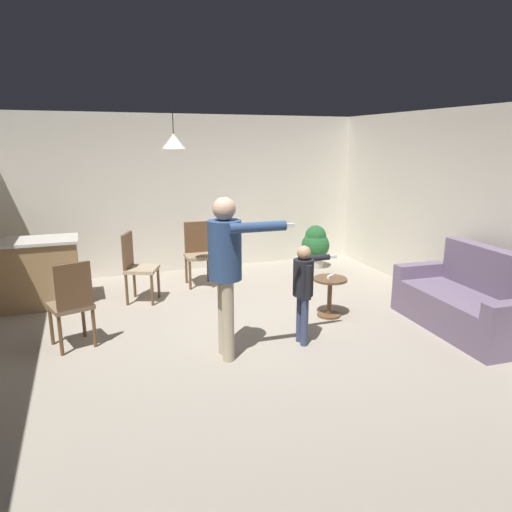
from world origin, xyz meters
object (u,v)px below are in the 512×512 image
Objects in this scene: dining_chair_by_counter at (198,251)px; potted_plant_corner at (315,244)px; person_child at (304,284)px; person_adult at (226,261)px; couch_floral at (468,303)px; dining_chair_near_wall at (137,265)px; kitchen_counter at (32,273)px; dining_chair_centre_back at (72,301)px; side_table_by_couch at (330,292)px; spare_remote_on_table at (330,277)px.

potted_plant_corner is at bearing -170.60° from dining_chair_by_counter.
person_adult is at bearing -87.38° from person_child.
dining_chair_near_wall is at bearing 60.22° from couch_floral.
dining_chair_centre_back is at bearing -71.84° from kitchen_counter.
dining_chair_centre_back is (-3.13, 0.10, 0.22)m from side_table_by_couch.
person_adult is at bearing -156.70° from side_table_by_couch.
dining_chair_near_wall is at bearing 147.26° from side_table_by_couch.
dining_chair_by_counter is 2.37m from spare_remote_on_table.
kitchen_counter reaches higher than spare_remote_on_table.
dining_chair_by_counter and dining_chair_centre_back have the same top height.
side_table_by_couch is 0.46× the size of person_child.
dining_chair_by_counter is 1.00× the size of dining_chair_centre_back.
dining_chair_by_counter is (-1.28, 2.00, 0.22)m from side_table_by_couch.
couch_floral is 4.41m from dining_chair_near_wall.
dining_chair_by_counter is at bearing -173.06° from potted_plant_corner.
kitchen_counter is 4.66m from potted_plant_corner.
dining_chair_near_wall is (-1.60, 2.13, -0.16)m from person_child.
dining_chair_centre_back reaches higher than potted_plant_corner.
dining_chair_by_counter is 7.69× the size of spare_remote_on_table.
spare_remote_on_table is (0.71, 0.67, -0.17)m from person_child.
dining_chair_near_wall is 1.00× the size of dining_chair_centre_back.
couch_floral is at bearing 134.30° from dining_chair_by_counter.
couch_floral is 1.85× the size of dining_chair_by_counter.
person_adult reaches higher than dining_chair_centre_back.
spare_remote_on_table is (1.61, 0.70, -0.52)m from person_adult.
potted_plant_corner is at bearing 6.53° from kitchen_counter.
dining_chair_by_counter reaches higher than potted_plant_corner.
couch_floral is at bearing -35.00° from side_table_by_couch.
dining_chair_near_wall is at bearing 40.96° from dining_chair_centre_back.
dining_chair_centre_back is at bearing -8.57° from dining_chair_near_wall.
potted_plant_corner is (-0.41, 3.24, 0.10)m from couch_floral.
dining_chair_centre_back is at bearing 178.15° from side_table_by_couch.
kitchen_counter is 1.41m from dining_chair_near_wall.
dining_chair_near_wall reaches higher than side_table_by_couch.
side_table_by_couch is at bearing 58.82° from couch_floral.
person_adult is 1.83m from spare_remote_on_table.
spare_remote_on_table is (3.14, -0.09, -0.01)m from dining_chair_centre_back.
couch_floral is at bearing -30.92° from dining_chair_centre_back.
spare_remote_on_table is (-1.36, 0.97, 0.21)m from couch_floral.
dining_chair_centre_back is 7.69× the size of spare_remote_on_table.
spare_remote_on_table is (1.29, -1.99, -0.01)m from dining_chair_by_counter.
person_adult reaches higher than spare_remote_on_table.
spare_remote_on_table is at bearing -112.76° from potted_plant_corner.
potted_plant_corner is 5.98× the size of spare_remote_on_table.
spare_remote_on_table reaches higher than side_table_by_couch.
couch_floral is at bearing 79.20° from dining_chair_near_wall.
dining_chair_near_wall is 1.29× the size of potted_plant_corner.
side_table_by_couch is 2.39m from dining_chair_by_counter.
kitchen_counter is 2.41m from dining_chair_by_counter.
dining_chair_centre_back reaches higher than spare_remote_on_table.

